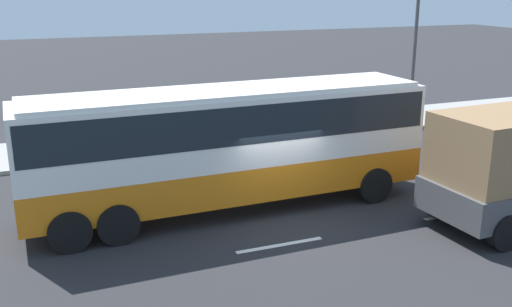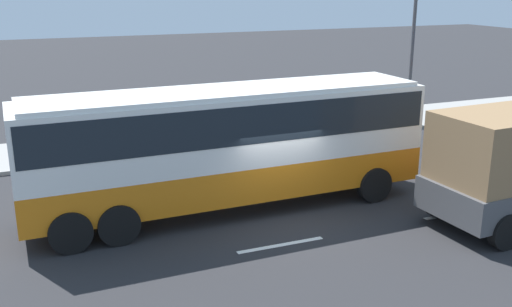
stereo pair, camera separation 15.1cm
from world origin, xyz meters
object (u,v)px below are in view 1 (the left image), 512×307
object	(u,v)px
coach_bus	(229,136)
pedestrian_at_crossing	(333,108)
street_lamp	(419,37)
pedestrian_near_curb	(381,103)

from	to	relation	value
coach_bus	pedestrian_at_crossing	xyz separation A→B (m)	(7.50, 7.31, -1.20)
pedestrian_at_crossing	street_lamp	bearing A→B (deg)	40.78
pedestrian_near_curb	coach_bus	bearing A→B (deg)	-28.52
pedestrian_near_curb	pedestrian_at_crossing	bearing A→B (deg)	-64.15
pedestrian_at_crossing	pedestrian_near_curb	bearing A→B (deg)	50.30
pedestrian_near_curb	street_lamp	xyz separation A→B (m)	(1.39, -0.65, 3.05)
coach_bus	pedestrian_at_crossing	bearing A→B (deg)	43.23
pedestrian_near_curb	pedestrian_at_crossing	size ratio (longest dim) A/B	1.05
pedestrian_near_curb	street_lamp	bearing A→B (deg)	90.41
coach_bus	pedestrian_near_curb	xyz separation A→B (m)	(10.04, 7.33, -1.15)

